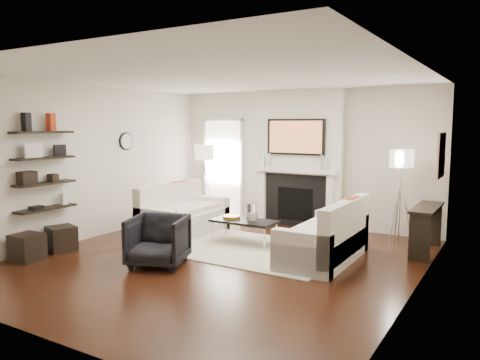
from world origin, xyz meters
The scene contains 71 objects.
room_envelope centered at (0.00, 0.00, 1.35)m, with size 6.00×6.00×6.00m.
chimney_breast centered at (0.00, 2.88, 1.35)m, with size 1.80×0.25×2.70m, color silver.
fireplace_surround centered at (0.00, 2.74, 0.52)m, with size 1.30×0.02×1.04m, color black.
firebox centered at (0.00, 2.73, 0.45)m, with size 0.75×0.02×0.65m, color black.
mantel_pilaster_l centered at (-0.72, 2.71, 0.55)m, with size 0.12×0.08×1.10m, color white.
mantel_pilaster_r centered at (0.72, 2.71, 0.55)m, with size 0.12×0.08×1.10m, color white.
mantel_shelf centered at (0.00, 2.69, 1.12)m, with size 1.70×0.18×0.07m, color white.
tv_body centered at (0.00, 2.71, 1.78)m, with size 1.20×0.06×0.70m, color black.
tv_screen centered at (0.00, 2.68, 1.78)m, with size 1.10×0.01×0.62m, color #BF723F.
candlestick_l_tall centered at (-0.55, 2.70, 1.30)m, with size 0.04×0.04×0.30m, color silver.
candlestick_l_short centered at (-0.68, 2.70, 1.27)m, with size 0.04×0.04×0.24m, color silver.
candlestick_r_tall centered at (0.55, 2.70, 1.30)m, with size 0.04×0.04×0.30m, color silver.
candlestick_r_short centered at (0.68, 2.70, 1.27)m, with size 0.04×0.04×0.24m, color silver.
hallway_panel centered at (-1.85, 2.98, 1.05)m, with size 0.90×0.02×2.10m, color white.
door_trim_l centered at (-2.33, 2.96, 1.05)m, with size 0.06×0.06×2.16m, color white.
door_trim_r centered at (-1.37, 2.96, 1.05)m, with size 0.06×0.06×2.16m, color white.
door_trim_top centered at (-1.85, 2.96, 2.13)m, with size 1.02×0.06×0.06m, color white.
rug centered at (0.21, 0.78, 0.01)m, with size 2.60×2.00×0.01m, color beige.
loveseat_left_base centered at (-1.48, 1.07, 0.21)m, with size 0.85×1.80×0.42m, color silver.
loveseat_left_back centered at (-1.82, 1.07, 0.53)m, with size 0.18×1.80×0.80m, color silver.
loveseat_left_arm_n centered at (-1.48, 0.26, 0.30)m, with size 0.85×0.18×0.60m, color silver.
loveseat_left_arm_s centered at (-1.48, 1.88, 0.30)m, with size 0.85×0.18×0.60m, color silver.
loveseat_left_cushion centered at (-1.43, 1.07, 0.47)m, with size 0.63×1.44×0.10m, color silver.
pillow_left_orange centered at (-1.82, 1.37, 0.73)m, with size 0.10×0.42×0.42m, color #B53216.
pillow_left_charcoal centered at (-1.82, 0.77, 0.72)m, with size 0.10×0.40×0.40m, color black.
loveseat_right_base centered at (1.33, 0.80, 0.21)m, with size 0.85×1.80×0.42m, color silver.
loveseat_right_back centered at (1.66, 0.80, 0.53)m, with size 0.18×1.80×0.80m, color silver.
loveseat_right_arm_n centered at (1.33, -0.01, 0.30)m, with size 0.85×0.18×0.60m, color silver.
loveseat_right_arm_s centered at (1.33, 1.61, 0.30)m, with size 0.85×0.18×0.60m, color silver.
loveseat_right_cushion centered at (1.28, 0.80, 0.47)m, with size 0.63×1.44×0.10m, color silver.
pillow_right_orange centered at (1.66, 1.10, 0.73)m, with size 0.10×0.42×0.42m, color #B53216.
pillow_right_charcoal centered at (1.66, 0.50, 0.72)m, with size 0.10×0.40×0.40m, color black.
coffee_table centered at (-0.16, 1.01, 0.40)m, with size 1.10×0.55×0.04m, color black.
coffee_leg_nw centered at (-0.66, 0.79, 0.19)m, with size 0.02×0.02×0.38m, color silver.
coffee_leg_ne centered at (0.34, 0.79, 0.19)m, with size 0.02×0.02×0.38m, color silver.
coffee_leg_sw centered at (-0.66, 1.23, 0.19)m, with size 0.02×0.02×0.38m, color silver.
coffee_leg_se centered at (0.34, 1.23, 0.19)m, with size 0.02×0.02×0.38m, color silver.
hurricane_glass centered at (-0.01, 1.01, 0.56)m, with size 0.17×0.17×0.30m, color white.
hurricane_candle centered at (-0.01, 1.01, 0.50)m, with size 0.09×0.09×0.13m, color white.
copper_bowl centered at (-0.41, 1.01, 0.45)m, with size 0.29×0.29×0.05m, color #C67E21.
armchair centered at (-0.62, -0.65, 0.40)m, with size 0.77×0.72×0.79m, color black.
lamp_left_post centered at (-1.85, 2.24, 0.60)m, with size 0.02×0.02×1.20m, color silver.
lamp_left_shade centered at (-1.85, 2.24, 1.45)m, with size 0.40×0.40×0.30m, color white.
lamp_left_leg_a centered at (-1.74, 2.24, 0.60)m, with size 0.02×0.02×1.25m, color silver.
lamp_left_leg_b centered at (-1.91, 2.34, 0.60)m, with size 0.02×0.02×1.25m, color silver.
lamp_left_leg_c centered at (-1.91, 2.15, 0.60)m, with size 0.02×0.02×1.25m, color silver.
lamp_right_post centered at (2.05, 2.52, 0.60)m, with size 0.02×0.02×1.20m, color silver.
lamp_right_shade centered at (2.05, 2.52, 1.45)m, with size 0.40×0.40×0.30m, color white.
lamp_right_leg_a centered at (2.16, 2.52, 0.60)m, with size 0.02×0.02×1.25m, color silver.
lamp_right_leg_b centered at (2.00, 2.62, 0.60)m, with size 0.02×0.02×1.25m, color silver.
lamp_right_leg_c centered at (1.99, 2.43, 0.60)m, with size 0.02×0.02×1.25m, color silver.
console_top centered at (2.57, 2.00, 0.73)m, with size 0.35×1.20×0.04m, color black.
console_leg_n centered at (2.57, 1.45, 0.35)m, with size 0.30×0.04×0.71m, color black.
console_leg_s centered at (2.57, 2.55, 0.35)m, with size 0.30×0.04×0.71m, color black.
wall_art centered at (2.73, 2.05, 1.55)m, with size 0.03×0.70×0.70m, color tan.
shelf_bottom centered at (-2.62, -1.00, 0.70)m, with size 0.25×1.00×0.04m, color black.
shelf_lower centered at (-2.62, -1.00, 1.10)m, with size 0.25×1.00×0.04m, color black.
shelf_upper centered at (-2.62, -1.00, 1.50)m, with size 0.25×1.00×0.04m, color black.
shelf_top centered at (-2.62, -1.00, 1.90)m, with size 0.25×1.00×0.04m, color black.
decor_magfile_a centered at (-2.62, -1.27, 2.06)m, with size 0.12×0.10×0.28m, color black.
decor_magfile_b centered at (-2.62, -0.84, 2.06)m, with size 0.12×0.10×0.28m, color #B53216.
decor_frame_a centered at (-2.62, -1.17, 1.63)m, with size 0.04×0.30×0.22m, color white.
decor_frame_b centered at (-2.62, -0.69, 1.61)m, with size 0.04×0.22×0.18m, color black.
decor_wine_rack centered at (-2.62, -1.30, 1.22)m, with size 0.18×0.25×0.20m, color black.
decor_box_small centered at (-2.62, -0.85, 1.18)m, with size 0.15×0.12×0.12m, color black.
decor_books centered at (-2.62, -1.17, 0.74)m, with size 0.14×0.20×0.05m, color black.
decor_box_tall centered at (-2.62, -0.66, 0.81)m, with size 0.10×0.10×0.18m, color white.
clock_rim centered at (-2.73, 0.90, 1.70)m, with size 0.34×0.34×0.04m, color black.
clock_face centered at (-2.71, 0.90, 1.70)m, with size 0.29×0.29×0.01m, color white.
ottoman_near centered at (-2.47, -0.86, 0.20)m, with size 0.40×0.40×0.40m, color black.
ottoman_far centered at (-2.47, -1.47, 0.20)m, with size 0.40×0.40×0.40m, color black.
Camera 1 is at (3.75, -5.68, 2.02)m, focal length 35.00 mm.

